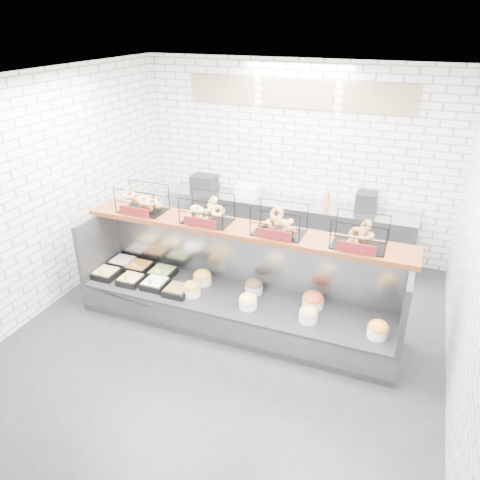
% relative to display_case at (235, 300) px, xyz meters
% --- Properties ---
extents(ground, '(5.50, 5.50, 0.00)m').
position_rel_display_case_xyz_m(ground, '(0.03, -0.34, -0.33)').
color(ground, black).
rests_on(ground, ground).
extents(room_shell, '(5.02, 5.51, 3.01)m').
position_rel_display_case_xyz_m(room_shell, '(0.03, 0.26, 1.73)').
color(room_shell, white).
rests_on(room_shell, ground).
extents(display_case, '(4.00, 0.90, 1.20)m').
position_rel_display_case_xyz_m(display_case, '(0.00, 0.00, 0.00)').
color(display_case, black).
rests_on(display_case, ground).
extents(bagel_shelf, '(4.10, 0.50, 0.40)m').
position_rel_display_case_xyz_m(bagel_shelf, '(0.03, 0.17, 1.05)').
color(bagel_shelf, '#4C2110').
rests_on(bagel_shelf, display_case).
extents(prep_counter, '(4.00, 0.60, 1.20)m').
position_rel_display_case_xyz_m(prep_counter, '(0.02, 2.09, 0.14)').
color(prep_counter, '#93969B').
rests_on(prep_counter, ground).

